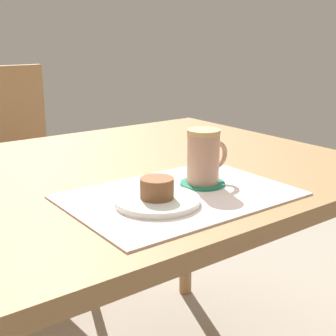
{
  "coord_description": "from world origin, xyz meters",
  "views": [
    {
      "loc": [
        -0.6,
        -0.94,
        1.03
      ],
      "look_at": [
        -0.05,
        -0.21,
        0.77
      ],
      "focal_mm": 50.0,
      "sensor_mm": 36.0,
      "label": 1
    }
  ],
  "objects_px": {
    "pastry": "(157,188)",
    "dining_table": "(135,195)",
    "wooden_chair": "(14,179)",
    "pastry_plate": "(157,201)",
    "coffee_mug": "(204,156)"
  },
  "relations": [
    {
      "from": "wooden_chair",
      "to": "pastry_plate",
      "type": "bearing_deg",
      "value": 83.24
    },
    {
      "from": "wooden_chair",
      "to": "coffee_mug",
      "type": "height_order",
      "value": "wooden_chair"
    },
    {
      "from": "pastry_plate",
      "to": "pastry",
      "type": "relative_size",
      "value": 2.55
    },
    {
      "from": "pastry_plate",
      "to": "pastry",
      "type": "bearing_deg",
      "value": 180.0
    },
    {
      "from": "pastry_plate",
      "to": "wooden_chair",
      "type": "bearing_deg",
      "value": 86.19
    },
    {
      "from": "pastry_plate",
      "to": "coffee_mug",
      "type": "distance_m",
      "value": 0.16
    },
    {
      "from": "dining_table",
      "to": "pastry_plate",
      "type": "relative_size",
      "value": 6.63
    },
    {
      "from": "dining_table",
      "to": "pastry_plate",
      "type": "bearing_deg",
      "value": -114.26
    },
    {
      "from": "wooden_chair",
      "to": "coffee_mug",
      "type": "relative_size",
      "value": 7.94
    },
    {
      "from": "pastry",
      "to": "dining_table",
      "type": "bearing_deg",
      "value": 65.74
    },
    {
      "from": "wooden_chair",
      "to": "pastry",
      "type": "bearing_deg",
      "value": 83.24
    },
    {
      "from": "dining_table",
      "to": "wooden_chair",
      "type": "xyz_separation_m",
      "value": [
        -0.05,
        0.79,
        -0.15
      ]
    },
    {
      "from": "pastry_plate",
      "to": "pastry",
      "type": "height_order",
      "value": "pastry"
    },
    {
      "from": "wooden_chair",
      "to": "pastry",
      "type": "distance_m",
      "value": 1.09
    },
    {
      "from": "pastry",
      "to": "coffee_mug",
      "type": "relative_size",
      "value": 0.56
    }
  ]
}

